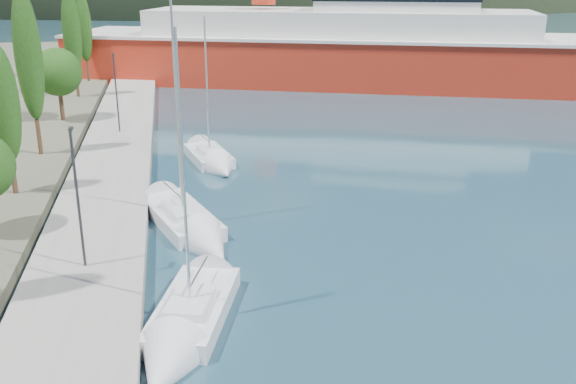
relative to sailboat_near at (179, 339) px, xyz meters
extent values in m
plane|color=#224452|center=(5.16, 112.22, -0.32)|extent=(1400.00, 1400.00, 0.00)
cube|color=gray|center=(-3.84, 18.22, 0.08)|extent=(5.00, 88.00, 0.80)
cylinder|color=#47301E|center=(-8.89, 16.87, 1.31)|extent=(0.30, 0.30, 1.88)
ellipsoid|color=#1F4513|center=(-8.89, 16.87, 5.58)|extent=(1.80, 1.80, 6.65)
cylinder|color=#47301E|center=(-8.89, 25.30, 1.61)|extent=(0.30, 0.30, 2.46)
ellipsoid|color=#1F4513|center=(-8.89, 25.30, 7.21)|extent=(1.80, 1.80, 8.74)
cylinder|color=#47301E|center=(-8.89, 36.15, 1.63)|extent=(0.36, 0.36, 2.50)
sphere|color=#1F4513|center=(-8.89, 36.15, 4.48)|extent=(4.01, 4.01, 4.01)
cylinder|color=#47301E|center=(-8.89, 47.10, 1.52)|extent=(0.30, 0.30, 2.29)
ellipsoid|color=#1F4513|center=(-8.89, 47.10, 6.73)|extent=(1.80, 1.80, 8.13)
cylinder|color=#47301E|center=(-8.89, 57.09, 1.47)|extent=(0.30, 0.30, 2.19)
ellipsoid|color=#1F4513|center=(-8.89, 57.09, 6.45)|extent=(1.80, 1.80, 7.77)
cylinder|color=#2D2D33|center=(-3.84, 5.92, 3.48)|extent=(0.12, 0.12, 6.00)
cube|color=#2D2D33|center=(-3.84, 6.17, 6.48)|extent=(0.15, 0.50, 0.12)
cylinder|color=#2D2D33|center=(-3.84, 30.64, 3.48)|extent=(0.12, 0.12, 6.00)
cube|color=#2D2D33|center=(-3.84, 30.89, 6.48)|extent=(0.15, 0.50, 0.12)
cube|color=silver|center=(0.61, 1.97, -0.05)|extent=(4.23, 6.62, 0.98)
cube|color=silver|center=(0.49, 1.58, 0.60)|extent=(2.17, 2.80, 0.38)
cylinder|color=silver|center=(0.49, 1.58, 5.63)|extent=(0.12, 0.12, 10.38)
cone|color=silver|center=(-0.56, -1.79, -0.05)|extent=(3.26, 3.49, 2.51)
cube|color=silver|center=(0.38, 12.14, -0.05)|extent=(4.52, 7.48, 0.99)
cube|color=silver|center=(0.51, 11.70, 0.62)|extent=(2.30, 3.15, 0.39)
cylinder|color=silver|center=(0.51, 11.70, 6.53)|extent=(0.12, 0.12, 12.16)
cone|color=silver|center=(1.72, 7.84, -0.05)|extent=(3.41, 3.90, 2.54)
cube|color=silver|center=(2.68, 23.83, -0.07)|extent=(3.39, 5.78, 0.93)
cube|color=silver|center=(2.75, 23.48, 0.55)|extent=(1.82, 2.41, 0.36)
cylinder|color=silver|center=(2.75, 23.48, 5.04)|extent=(0.12, 0.12, 9.29)
cone|color=silver|center=(3.36, 20.43, -0.07)|extent=(2.82, 2.95, 2.37)
cube|color=red|center=(20.03, 54.26, 2.10)|extent=(64.46, 35.04, 6.17)
cube|color=silver|center=(20.03, 54.26, 5.19)|extent=(65.02, 35.57, 0.33)
cube|color=silver|center=(20.03, 54.26, 6.51)|extent=(45.13, 25.91, 3.31)
camera|label=1|loc=(0.18, -20.45, 12.62)|focal=40.00mm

